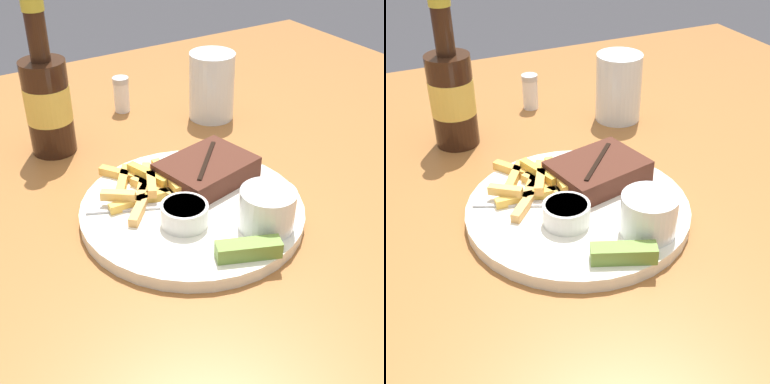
% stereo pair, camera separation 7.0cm
% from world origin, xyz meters
% --- Properties ---
extents(dining_table, '(1.45, 1.30, 0.73)m').
position_xyz_m(dining_table, '(0.00, 0.00, 0.67)').
color(dining_table, '#935B2D').
rests_on(dining_table, ground_plane).
extents(dinner_plate, '(0.30, 0.30, 0.02)m').
position_xyz_m(dinner_plate, '(0.00, 0.00, 0.74)').
color(dinner_plate, silver).
rests_on(dinner_plate, dining_table).
extents(steak_portion, '(0.14, 0.12, 0.03)m').
position_xyz_m(steak_portion, '(0.05, 0.04, 0.76)').
color(steak_portion, '#472319').
rests_on(steak_portion, dinner_plate).
extents(fries_pile, '(0.11, 0.15, 0.02)m').
position_xyz_m(fries_pile, '(-0.04, 0.06, 0.76)').
color(fries_pile, yellow).
rests_on(fries_pile, dinner_plate).
extents(coleslaw_cup, '(0.07, 0.07, 0.05)m').
position_xyz_m(coleslaw_cup, '(0.05, -0.09, 0.78)').
color(coleslaw_cup, white).
rests_on(coleslaw_cup, dinner_plate).
extents(dipping_sauce_cup, '(0.06, 0.06, 0.03)m').
position_xyz_m(dipping_sauce_cup, '(-0.03, -0.03, 0.76)').
color(dipping_sauce_cup, silver).
rests_on(dipping_sauce_cup, dinner_plate).
extents(pickle_spear, '(0.08, 0.05, 0.02)m').
position_xyz_m(pickle_spear, '(-0.00, -0.12, 0.76)').
color(pickle_spear, olive).
rests_on(pickle_spear, dinner_plate).
extents(fork_utensil, '(0.13, 0.07, 0.00)m').
position_xyz_m(fork_utensil, '(-0.07, 0.03, 0.75)').
color(fork_utensil, '#B7B7BC').
rests_on(fork_utensil, dinner_plate).
extents(knife_utensil, '(0.11, 0.14, 0.01)m').
position_xyz_m(knife_utensil, '(0.01, 0.04, 0.75)').
color(knife_utensil, '#B7B7BC').
rests_on(knife_utensil, dinner_plate).
extents(beer_bottle, '(0.07, 0.07, 0.24)m').
position_xyz_m(beer_bottle, '(-0.09, 0.27, 0.81)').
color(beer_bottle, black).
rests_on(beer_bottle, dining_table).
extents(drinking_glass, '(0.08, 0.08, 0.12)m').
position_xyz_m(drinking_glass, '(0.19, 0.24, 0.79)').
color(drinking_glass, silver).
rests_on(drinking_glass, dining_table).
extents(salt_shaker, '(0.03, 0.03, 0.07)m').
position_xyz_m(salt_shaker, '(0.07, 0.35, 0.76)').
color(salt_shaker, white).
rests_on(salt_shaker, dining_table).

